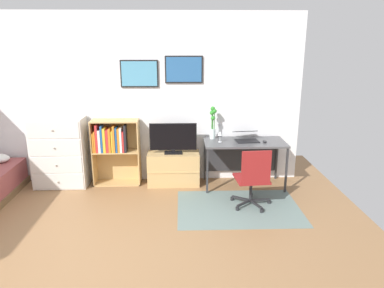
{
  "coord_description": "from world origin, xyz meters",
  "views": [
    {
      "loc": [
        1.12,
        -3.31,
        2.23
      ],
      "look_at": [
        1.27,
        1.5,
        0.86
      ],
      "focal_mm": 33.47,
      "sensor_mm": 36.0,
      "label": 1
    }
  ],
  "objects_px": {
    "desk": "(243,148)",
    "office_chair": "(253,177)",
    "computer_mouse": "(265,141)",
    "tv_stand": "(174,168)",
    "bamboo_vase": "(213,123)",
    "wine_glass": "(220,134)",
    "laptop": "(246,136)",
    "bookshelf": "(113,145)",
    "television": "(173,139)",
    "dresser": "(60,152)"
  },
  "relations": [
    {
      "from": "desk",
      "to": "office_chair",
      "type": "bearing_deg",
      "value": -90.61
    },
    {
      "from": "computer_mouse",
      "to": "tv_stand",
      "type": "bearing_deg",
      "value": 172.51
    },
    {
      "from": "bamboo_vase",
      "to": "wine_glass",
      "type": "height_order",
      "value": "bamboo_vase"
    },
    {
      "from": "laptop",
      "to": "bamboo_vase",
      "type": "height_order",
      "value": "bamboo_vase"
    },
    {
      "from": "tv_stand",
      "to": "office_chair",
      "type": "bearing_deg",
      "value": -39.46
    },
    {
      "from": "bookshelf",
      "to": "laptop",
      "type": "relative_size",
      "value": 2.54
    },
    {
      "from": "wine_glass",
      "to": "television",
      "type": "bearing_deg",
      "value": 170.99
    },
    {
      "from": "desk",
      "to": "wine_glass",
      "type": "distance_m",
      "value": 0.48
    },
    {
      "from": "bookshelf",
      "to": "dresser",
      "type": "bearing_deg",
      "value": -176.07
    },
    {
      "from": "laptop",
      "to": "wine_glass",
      "type": "xyz_separation_m",
      "value": [
        -0.42,
        -0.09,
        0.07
      ]
    },
    {
      "from": "tv_stand",
      "to": "television",
      "type": "height_order",
      "value": "television"
    },
    {
      "from": "dresser",
      "to": "bamboo_vase",
      "type": "bearing_deg",
      "value": 2.0
    },
    {
      "from": "television",
      "to": "desk",
      "type": "distance_m",
      "value": 1.13
    },
    {
      "from": "tv_stand",
      "to": "desk",
      "type": "bearing_deg",
      "value": -1.76
    },
    {
      "from": "bookshelf",
      "to": "laptop",
      "type": "distance_m",
      "value": 2.12
    },
    {
      "from": "dresser",
      "to": "laptop",
      "type": "relative_size",
      "value": 2.67
    },
    {
      "from": "office_chair",
      "to": "bamboo_vase",
      "type": "bearing_deg",
      "value": 111.19
    },
    {
      "from": "laptop",
      "to": "television",
      "type": "bearing_deg",
      "value": 173.14
    },
    {
      "from": "office_chair",
      "to": "laptop",
      "type": "bearing_deg",
      "value": 82.61
    },
    {
      "from": "computer_mouse",
      "to": "bamboo_vase",
      "type": "relative_size",
      "value": 0.2
    },
    {
      "from": "wine_glass",
      "to": "tv_stand",
      "type": "bearing_deg",
      "value": 169.3
    },
    {
      "from": "dresser",
      "to": "desk",
      "type": "height_order",
      "value": "dresser"
    },
    {
      "from": "dresser",
      "to": "tv_stand",
      "type": "relative_size",
      "value": 1.35
    },
    {
      "from": "bookshelf",
      "to": "television",
      "type": "height_order",
      "value": "bookshelf"
    },
    {
      "from": "computer_mouse",
      "to": "wine_glass",
      "type": "height_order",
      "value": "wine_glass"
    },
    {
      "from": "dresser",
      "to": "computer_mouse",
      "type": "distance_m",
      "value": 3.22
    },
    {
      "from": "desk",
      "to": "office_chair",
      "type": "distance_m",
      "value": 0.89
    },
    {
      "from": "wine_glass",
      "to": "bamboo_vase",
      "type": "bearing_deg",
      "value": 114.73
    },
    {
      "from": "desk",
      "to": "bamboo_vase",
      "type": "relative_size",
      "value": 2.43
    },
    {
      "from": "bookshelf",
      "to": "wine_glass",
      "type": "height_order",
      "value": "bookshelf"
    },
    {
      "from": "computer_mouse",
      "to": "laptop",
      "type": "bearing_deg",
      "value": 151.71
    },
    {
      "from": "desk",
      "to": "laptop",
      "type": "relative_size",
      "value": 3.04
    },
    {
      "from": "laptop",
      "to": "wine_glass",
      "type": "relative_size",
      "value": 2.32
    },
    {
      "from": "desk",
      "to": "computer_mouse",
      "type": "distance_m",
      "value": 0.36
    },
    {
      "from": "dresser",
      "to": "laptop",
      "type": "xyz_separation_m",
      "value": [
        2.94,
        -0.03,
        0.24
      ]
    },
    {
      "from": "computer_mouse",
      "to": "bamboo_vase",
      "type": "height_order",
      "value": "bamboo_vase"
    },
    {
      "from": "bookshelf",
      "to": "wine_glass",
      "type": "bearing_deg",
      "value": -6.08
    },
    {
      "from": "desk",
      "to": "wine_glass",
      "type": "bearing_deg",
      "value": -165.25
    },
    {
      "from": "television",
      "to": "computer_mouse",
      "type": "height_order",
      "value": "television"
    },
    {
      "from": "bookshelf",
      "to": "desk",
      "type": "distance_m",
      "value": 2.08
    },
    {
      "from": "computer_mouse",
      "to": "wine_glass",
      "type": "bearing_deg",
      "value": 175.96
    },
    {
      "from": "computer_mouse",
      "to": "wine_glass",
      "type": "relative_size",
      "value": 0.58
    },
    {
      "from": "desk",
      "to": "laptop",
      "type": "distance_m",
      "value": 0.19
    },
    {
      "from": "bookshelf",
      "to": "office_chair",
      "type": "bearing_deg",
      "value": -24.79
    },
    {
      "from": "bookshelf",
      "to": "bamboo_vase",
      "type": "bearing_deg",
      "value": 0.99
    },
    {
      "from": "computer_mouse",
      "to": "bamboo_vase",
      "type": "xyz_separation_m",
      "value": [
        -0.79,
        0.26,
        0.24
      ]
    },
    {
      "from": "tv_stand",
      "to": "desk",
      "type": "xyz_separation_m",
      "value": [
        1.12,
        -0.03,
        0.35
      ]
    },
    {
      "from": "television",
      "to": "wine_glass",
      "type": "relative_size",
      "value": 4.12
    },
    {
      "from": "bookshelf",
      "to": "television",
      "type": "xyz_separation_m",
      "value": [
        0.96,
        -0.06,
        0.12
      ]
    },
    {
      "from": "dresser",
      "to": "television",
      "type": "xyz_separation_m",
      "value": [
        1.79,
        -0.01,
        0.21
      ]
    }
  ]
}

